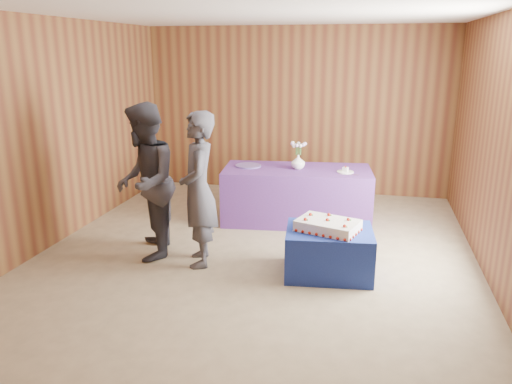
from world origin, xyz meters
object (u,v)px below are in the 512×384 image
(serving_table, at_px, (297,195))
(guest_left, at_px, (199,190))
(sheet_cake, at_px, (328,225))
(vase, at_px, (298,162))
(cake_table, at_px, (329,252))
(guest_right, at_px, (145,182))

(serving_table, distance_m, guest_left, 1.93)
(sheet_cake, xyz_separation_m, guest_left, (-1.41, -0.01, 0.30))
(serving_table, xyz_separation_m, vase, (0.01, -0.01, 0.47))
(cake_table, relative_size, guest_left, 0.53)
(vase, xyz_separation_m, guest_left, (-0.85, -1.66, 0.01))
(cake_table, bearing_deg, sheet_cake, -130.79)
(sheet_cake, distance_m, vase, 1.77)
(sheet_cake, distance_m, guest_right, 2.09)
(sheet_cake, bearing_deg, vase, 126.31)
(serving_table, xyz_separation_m, guest_left, (-0.83, -1.67, 0.48))
(guest_right, bearing_deg, vase, 117.45)
(serving_table, height_order, guest_right, guest_right)
(guest_left, xyz_separation_m, guest_right, (-0.65, 0.07, 0.03))
(guest_right, bearing_deg, cake_table, 69.76)
(vase, distance_m, guest_right, 2.19)
(serving_table, xyz_separation_m, guest_right, (-1.49, -1.60, 0.51))
(serving_table, relative_size, vase, 10.27)
(sheet_cake, xyz_separation_m, vase, (-0.56, 1.66, 0.29))
(vase, height_order, guest_right, guest_right)
(guest_right, bearing_deg, guest_left, 64.83)
(cake_table, bearing_deg, guest_left, 175.13)
(serving_table, relative_size, sheet_cake, 2.72)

